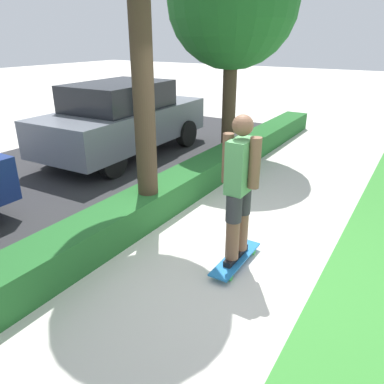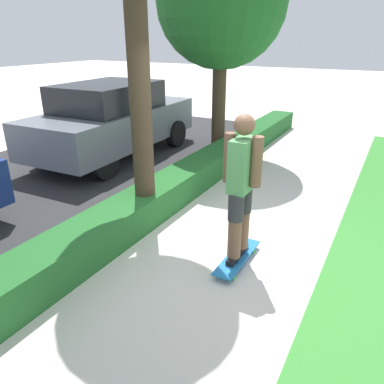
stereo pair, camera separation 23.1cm
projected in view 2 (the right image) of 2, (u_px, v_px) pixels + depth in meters
ground_plane at (236, 257)px, 4.68m from camera, size 60.00×60.00×0.00m
street_asphalt at (13, 194)px, 6.55m from camera, size 14.99×5.00×0.01m
hedge_row at (132, 214)px, 5.30m from camera, size 14.99×0.60×0.46m
skateboard at (237, 258)px, 4.53m from camera, size 0.96×0.24×0.09m
skater_person at (241, 186)px, 4.17m from camera, size 0.50×0.44×1.72m
tree_far at (222, 2)px, 7.48m from camera, size 2.64×2.64×4.53m
parked_car_middle at (113, 119)px, 8.33m from camera, size 4.33×1.92×1.63m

